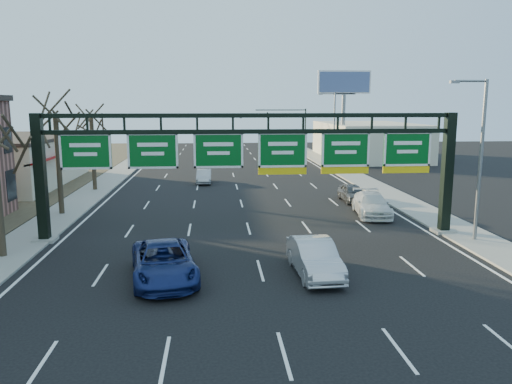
{
  "coord_description": "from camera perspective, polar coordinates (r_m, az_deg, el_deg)",
  "views": [
    {
      "loc": [
        -2.08,
        -20.26,
        7.68
      ],
      "look_at": [
        0.05,
        5.01,
        3.2
      ],
      "focal_mm": 35.0,
      "sensor_mm": 36.0,
      "label": 1
    }
  ],
  "objects": [
    {
      "name": "ground",
      "position": [
        21.77,
        0.99,
        -10.64
      ],
      "size": [
        160.0,
        160.0,
        0.0
      ],
      "primitive_type": "plane",
      "color": "black",
      "rests_on": "ground"
    },
    {
      "name": "sidewalk_left",
      "position": [
        42.36,
        -19.4,
        -0.92
      ],
      "size": [
        3.0,
        120.0,
        0.12
      ],
      "primitive_type": "cube",
      "color": "gray",
      "rests_on": "ground"
    },
    {
      "name": "sidewalk_right",
      "position": [
        43.6,
        15.21,
        -0.4
      ],
      "size": [
        3.0,
        120.0,
        0.12
      ],
      "primitive_type": "cube",
      "color": "gray",
      "rests_on": "ground"
    },
    {
      "name": "lane_markings",
      "position": [
        41.04,
        -1.83,
        -0.76
      ],
      "size": [
        21.6,
        120.0,
        0.01
      ],
      "primitive_type": "cube",
      "color": "white",
      "rests_on": "ground"
    },
    {
      "name": "sign_gantry",
      "position": [
        28.52,
        -0.29,
        3.88
      ],
      "size": [
        24.6,
        1.2,
        7.2
      ],
      "color": "black",
      "rests_on": "ground"
    },
    {
      "name": "cream_strip",
      "position": [
        53.21,
        -26.22,
        3.25
      ],
      "size": [
        10.9,
        18.4,
        4.7
      ],
      "color": "beige",
      "rests_on": "ground"
    },
    {
      "name": "building_right_distant",
      "position": [
        73.84,
        12.65,
        5.76
      ],
      "size": [
        12.0,
        20.0,
        5.0
      ],
      "primitive_type": "cube",
      "color": "beige",
      "rests_on": "ground"
    },
    {
      "name": "tree_mid",
      "position": [
        36.86,
        -22.06,
        9.57
      ],
      "size": [
        3.6,
        3.6,
        9.24
      ],
      "color": "#30251B",
      "rests_on": "sidewalk_left"
    },
    {
      "name": "tree_far",
      "position": [
        46.52,
        -18.4,
        9.28
      ],
      "size": [
        3.6,
        3.6,
        8.86
      ],
      "color": "#30251B",
      "rests_on": "sidewalk_left"
    },
    {
      "name": "streetlight_near",
      "position": [
        30.14,
        24.13,
        4.2
      ],
      "size": [
        2.15,
        0.22,
        9.0
      ],
      "color": "slate",
      "rests_on": "sidewalk_right"
    },
    {
      "name": "streetlight_far",
      "position": [
        62.05,
        8.81,
        7.5
      ],
      "size": [
        2.15,
        0.22,
        9.0
      ],
      "color": "slate",
      "rests_on": "sidewalk_right"
    },
    {
      "name": "billboard_right",
      "position": [
        67.46,
        10.03,
        11.05
      ],
      "size": [
        7.0,
        0.5,
        12.0
      ],
      "color": "slate",
      "rests_on": "ground"
    },
    {
      "name": "traffic_signal_mast",
      "position": [
        75.7,
        1.08,
        8.37
      ],
      "size": [
        10.16,
        0.54,
        7.0
      ],
      "color": "black",
      "rests_on": "ground"
    },
    {
      "name": "car_blue_suv",
      "position": [
        22.58,
        -10.49,
        -7.87
      ],
      "size": [
        3.61,
        6.2,
        1.62
      ],
      "primitive_type": "imported",
      "rotation": [
        0.0,
        0.0,
        0.16
      ],
      "color": "navy",
      "rests_on": "ground"
    },
    {
      "name": "car_silver_sedan",
      "position": [
        22.99,
        6.69,
        -7.45
      ],
      "size": [
        1.95,
        4.98,
        1.62
      ],
      "primitive_type": "imported",
      "rotation": [
        0.0,
        0.0,
        0.05
      ],
      "color": "#B3B4B9",
      "rests_on": "ground"
    },
    {
      "name": "car_white_wagon",
      "position": [
        35.71,
        13.07,
        -1.39
      ],
      "size": [
        2.83,
        5.6,
        1.56
      ],
      "primitive_type": "imported",
      "rotation": [
        0.0,
        0.0,
        -0.12
      ],
      "color": "silver",
      "rests_on": "ground"
    },
    {
      "name": "car_grey_far",
      "position": [
        40.48,
        10.95,
        -0.1
      ],
      "size": [
        1.69,
        4.11,
        1.39
      ],
      "primitive_type": "imported",
      "rotation": [
        0.0,
        0.0,
        0.01
      ],
      "color": "#47494C",
      "rests_on": "ground"
    },
    {
      "name": "car_silver_distant",
      "position": [
        49.31,
        -5.96,
        1.78
      ],
      "size": [
        1.43,
        4.03,
        1.33
      ],
      "primitive_type": "imported",
      "rotation": [
        0.0,
        0.0,
        -0.01
      ],
      "color": "#A0A0A4",
      "rests_on": "ground"
    }
  ]
}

